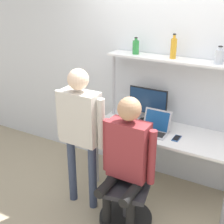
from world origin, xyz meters
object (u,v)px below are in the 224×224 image
(cell_phone, at_px, (177,138))
(bottle_amber, at_px, (174,48))
(person_standing, at_px, (80,123))
(bottle_green, at_px, (136,47))
(office_chair, at_px, (127,197))
(bottle_clear, at_px, (219,56))
(laptop, at_px, (155,126))
(person_seated, at_px, (127,154))
(monitor, at_px, (148,104))

(cell_phone, distance_m, bottle_amber, 0.98)
(person_standing, bearing_deg, bottle_green, 76.75)
(office_chair, relative_size, bottle_amber, 3.41)
(cell_phone, height_order, bottle_green, bottle_green)
(office_chair, xyz_separation_m, bottle_clear, (0.58, 0.85, 1.38))
(bottle_clear, bearing_deg, cell_phone, -136.13)
(laptop, bearing_deg, person_seated, -92.10)
(cell_phone, bearing_deg, office_chair, -117.68)
(laptop, xyz_separation_m, bottle_clear, (0.55, 0.23, 0.82))
(bottle_amber, bearing_deg, laptop, -106.59)
(bottle_green, xyz_separation_m, bottle_clear, (0.93, -0.00, -0.00))
(person_standing, height_order, bottle_green, bottle_green)
(person_seated, bearing_deg, bottle_green, 111.76)
(bottle_green, relative_size, bottle_clear, 1.06)
(laptop, distance_m, office_chair, 0.84)
(monitor, bearing_deg, person_seated, -79.01)
(person_seated, bearing_deg, monitor, 100.99)
(cell_phone, bearing_deg, bottle_amber, 126.70)
(bottle_clear, bearing_deg, office_chair, -124.58)
(cell_phone, distance_m, bottle_green, 1.13)
(monitor, relative_size, laptop, 1.52)
(bottle_amber, distance_m, bottle_clear, 0.49)
(bottle_green, bearing_deg, cell_phone, -22.64)
(person_seated, bearing_deg, laptop, 87.90)
(person_standing, bearing_deg, bottle_amber, 53.01)
(bottle_clear, bearing_deg, laptop, -157.66)
(laptop, height_order, person_standing, person_standing)
(monitor, xyz_separation_m, bottle_green, (-0.19, 0.01, 0.66))
(office_chair, bearing_deg, person_standing, -178.21)
(cell_phone, relative_size, person_seated, 0.11)
(bottle_amber, height_order, bottle_green, bottle_amber)
(person_seated, distance_m, person_standing, 0.59)
(laptop, relative_size, bottle_amber, 1.18)
(laptop, height_order, bottle_clear, bottle_clear)
(laptop, bearing_deg, bottle_amber, 73.41)
(person_standing, bearing_deg, person_seated, -2.75)
(office_chair, bearing_deg, bottle_clear, 55.42)
(bottle_amber, height_order, bottle_clear, bottle_amber)
(cell_phone, bearing_deg, bottle_clear, 43.87)
(monitor, distance_m, bottle_amber, 0.74)
(monitor, xyz_separation_m, bottle_amber, (0.26, 0.01, 0.69))
(laptop, height_order, office_chair, laptop)
(laptop, bearing_deg, person_standing, -132.46)
(bottle_amber, bearing_deg, monitor, -177.47)
(monitor, height_order, laptop, monitor)
(person_standing, height_order, bottle_amber, bottle_amber)
(cell_phone, relative_size, bottle_green, 0.78)
(laptop, xyz_separation_m, person_seated, (-0.02, -0.67, -0.02))
(laptop, xyz_separation_m, bottle_green, (-0.38, 0.23, 0.82))
(person_seated, bearing_deg, office_chair, 100.83)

